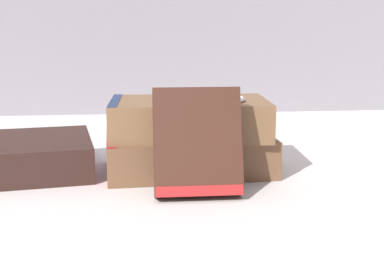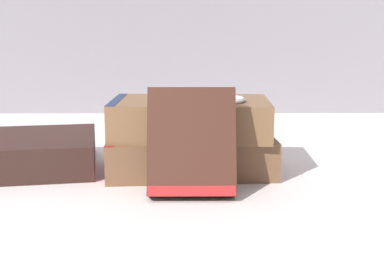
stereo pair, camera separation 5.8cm
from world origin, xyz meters
The scene contains 6 objects.
ground_plane centered at (0.00, 0.00, 0.00)m, with size 3.00×3.00×0.00m, color silver.
book_flat_bottom centered at (-0.03, 0.02, 0.02)m, with size 0.23×0.14×0.05m.
book_flat_top centered at (-0.03, 0.02, 0.07)m, with size 0.21×0.13×0.05m.
book_side_left centered at (-0.26, 0.04, 0.02)m, with size 0.23×0.19×0.05m.
book_leaning_front centered at (-0.02, -0.08, 0.06)m, with size 0.10×0.06×0.13m.
pocket_watch centered at (0.02, 0.00, 0.10)m, with size 0.06×0.06×0.01m.
Camera 2 is at (-0.02, -0.68, 0.20)m, focal length 50.00 mm.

